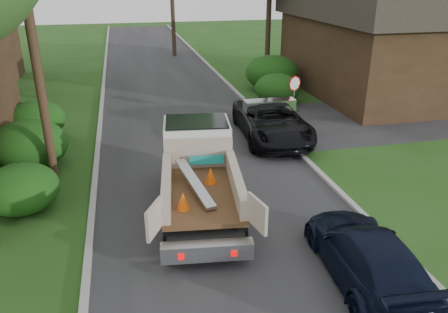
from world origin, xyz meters
name	(u,v)px	position (x,y,z in m)	size (l,w,h in m)	color
ground	(237,237)	(0.00, 0.00, 0.00)	(120.00, 120.00, 0.00)	#1F4714
road	(185,126)	(0.00, 10.00, 0.00)	(8.00, 90.00, 0.02)	#28282B
side_street	(413,116)	(12.00, 9.00, 0.01)	(16.00, 7.00, 0.02)	#28282B
curb_left	(99,132)	(-4.10, 10.00, 0.06)	(0.20, 90.00, 0.12)	#9E9E99
curb_right	(265,119)	(4.10, 10.00, 0.06)	(0.20, 90.00, 0.12)	#9E9E99
stop_sign	(294,90)	(5.20, 9.00, 1.78)	(0.71, 0.32, 2.48)	slate
utility_pole	(32,35)	(-5.48, 4.98, 5.17)	(2.42, 1.25, 10.00)	#382619
house_right	(385,41)	(13.00, 14.00, 3.16)	(9.72, 12.96, 6.20)	#342315
hedge_left_a	(21,189)	(-6.20, 3.00, 0.77)	(2.34, 2.34, 1.53)	#12440F
hedge_left_b	(29,145)	(-6.50, 6.50, 0.94)	(2.86, 2.86, 1.87)	#12440F
hedge_left_c	(36,120)	(-6.80, 10.00, 0.85)	(2.60, 2.60, 1.70)	#12440F
hedge_right_a	(277,89)	(5.80, 13.00, 0.85)	(2.60, 2.60, 1.70)	#12440F
hedge_right_b	(272,73)	(6.50, 16.00, 1.10)	(3.38, 3.38, 2.21)	#12440F
flatbed_truck	(199,163)	(-0.63, 2.55, 1.28)	(3.33, 6.47, 2.35)	black
black_pickup	(272,121)	(3.60, 7.52, 0.82)	(2.74, 5.94, 1.65)	black
navy_suv	(367,255)	(2.60, -2.50, 0.68)	(1.91, 4.69, 1.36)	black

